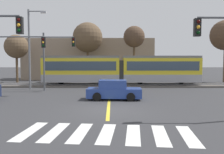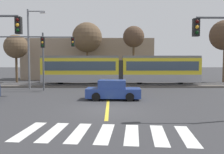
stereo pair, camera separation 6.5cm
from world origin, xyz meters
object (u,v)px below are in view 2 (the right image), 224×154
sedan_crossing (114,90)px  bare_tree_far_west (17,47)px  traffic_light_far_left (55,53)px  bare_tree_east (135,37)px  light_rail_tram (121,69)px  bare_tree_west (88,38)px  street_lamp_west (31,44)px  traffic_light_mid_left (16,53)px

sedan_crossing → bare_tree_far_west: 20.42m
traffic_light_far_left → bare_tree_east: 12.92m
traffic_light_far_left → bare_tree_east: size_ratio=0.74×
light_rail_tram → sedan_crossing: bearing=-95.3°
light_rail_tram → bare_tree_west: 8.63m
street_lamp_west → sedan_crossing: bearing=-37.6°
sedan_crossing → traffic_light_far_left: (-5.91, 5.47, 3.12)m
light_rail_tram → bare_tree_east: bare_tree_east is taller
traffic_light_far_left → bare_tree_far_west: bearing=129.1°
street_lamp_west → bare_tree_west: bearing=61.4°
bare_tree_west → sedan_crossing: bearing=-77.0°
sedan_crossing → traffic_light_mid_left: traffic_light_mid_left is taller
traffic_light_far_left → street_lamp_west: street_lamp_west is taller
traffic_light_far_left → bare_tree_east: bearing=46.0°
light_rail_tram → traffic_light_far_left: 8.37m
street_lamp_west → bare_tree_west: bare_tree_west is taller
sedan_crossing → bare_tree_west: bare_tree_west is taller
street_lamp_west → bare_tree_west: 10.62m
traffic_light_mid_left → street_lamp_west: size_ratio=0.66×
traffic_light_far_left → bare_tree_east: (8.81, 9.13, 2.45)m
traffic_light_far_left → bare_tree_west: size_ratio=0.68×
bare_tree_far_west → bare_tree_east: bare_tree_east is taller
light_rail_tram → traffic_light_mid_left: 12.26m
traffic_light_mid_left → bare_tree_east: size_ratio=0.71×
traffic_light_far_left → traffic_light_mid_left: (-2.72, -3.00, -0.11)m
light_rail_tram → street_lamp_west: (-9.62, -3.29, 2.68)m
bare_tree_west → bare_tree_east: bare_tree_west is taller
bare_tree_east → traffic_light_mid_left: bearing=-133.5°
traffic_light_far_left → bare_tree_far_west: size_ratio=0.87×
traffic_light_mid_left → bare_tree_far_west: (-4.82, 12.27, 1.26)m
street_lamp_west → traffic_light_far_left: bearing=-23.5°
traffic_light_far_left → light_rail_tram: bearing=33.4°
light_rail_tram → street_lamp_west: size_ratio=2.21×
sedan_crossing → bare_tree_east: size_ratio=0.55×
light_rail_tram → bare_tree_far_west: (-14.38, 4.77, 2.92)m
street_lamp_west → bare_tree_east: street_lamp_west is taller
bare_tree_far_west → bare_tree_west: bare_tree_west is taller
street_lamp_west → bare_tree_east: size_ratio=1.07×
bare_tree_west → traffic_light_far_left: bearing=-102.2°
sedan_crossing → street_lamp_west: street_lamp_west is taller
bare_tree_far_west → bare_tree_west: (9.79, 1.14, 1.38)m
street_lamp_west → bare_tree_far_west: bearing=120.6°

